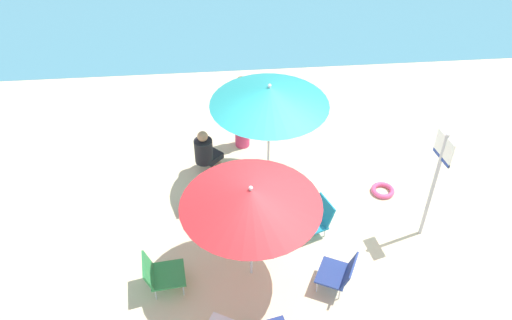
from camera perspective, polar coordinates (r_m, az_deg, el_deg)
The scene contains 11 objects.
ground_plane at distance 9.14m, azimuth 4.96°, elevation -7.94°, with size 40.00×40.00×0.00m, color beige.
umbrella_red at distance 7.39m, azimuth -0.56°, elevation -3.99°, with size 2.01×2.01×1.83m.
umbrella_teal at distance 8.92m, azimuth 1.45°, elevation 6.83°, with size 2.02×2.02×2.12m.
beach_chair_a at distance 8.26m, azimuth 8.88°, elevation -11.72°, with size 0.70×0.70×0.61m.
beach_chair_b at distance 9.01m, azimuth 6.35°, elevation -6.17°, with size 0.71×0.65×0.61m.
beach_chair_e at distance 8.29m, azimuth -10.15°, elevation -11.76°, with size 0.65×0.58×0.60m.
person_a at distance 10.45m, azimuth -1.51°, elevation 5.07°, with size 0.34×0.34×1.59m.
person_b at distance 10.09m, azimuth -5.39°, elevation 0.97°, with size 0.55×0.55×0.91m.
warning_sign at distance 8.65m, azimuth 18.68°, elevation -1.24°, with size 0.10×0.45×2.08m.
swim_ring at distance 10.08m, azimuth 13.30°, elevation -3.16°, with size 0.42×0.42×0.09m, color #E54C7F.
beach_bag at distance 9.44m, azimuth -6.92°, elevation -4.74°, with size 0.28×0.17×0.32m, color black.
Camera 1 is at (-1.33, -6.03, 6.74)m, focal length 37.66 mm.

